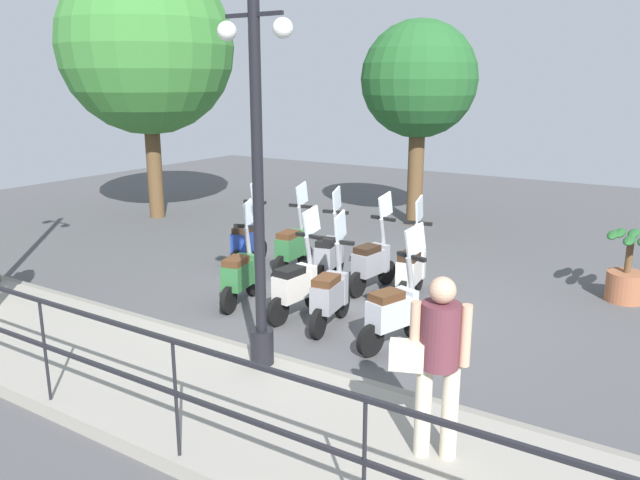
{
  "coord_description": "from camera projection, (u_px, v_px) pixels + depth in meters",
  "views": [
    {
      "loc": [
        -7.5,
        -4.42,
        3.24
      ],
      "look_at": [
        0.2,
        0.5,
        0.9
      ],
      "focal_mm": 35.0,
      "sensor_mm": 36.0,
      "label": 1
    }
  ],
  "objects": [
    {
      "name": "pedestrian_with_bag",
      "position": [
        437.0,
        354.0,
        5.08
      ],
      "size": [
        0.47,
        0.61,
        1.59
      ],
      "rotation": [
        0.0,
        0.0,
        0.37
      ],
      "color": "beige",
      "rests_on": "promenade_walkway"
    },
    {
      "name": "tree_distant",
      "position": [
        419.0,
        81.0,
        13.73
      ],
      "size": [
        2.57,
        2.57,
        4.56
      ],
      "color": "brown",
      "rests_on": "ground_plane"
    },
    {
      "name": "tree_large",
      "position": [
        146.0,
        47.0,
        14.29
      ],
      "size": [
        4.01,
        4.01,
        6.01
      ],
      "color": "brown",
      "rests_on": "ground_plane"
    },
    {
      "name": "ground_plane",
      "position": [
        341.0,
        306.0,
        9.23
      ],
      "size": [
        28.0,
        28.0,
        0.0
      ],
      "primitive_type": "plane",
      "color": "#4C4C4F"
    },
    {
      "name": "lamp_post_near",
      "position": [
        258.0,
        206.0,
        6.59
      ],
      "size": [
        0.26,
        0.9,
        4.09
      ],
      "color": "black",
      "rests_on": "promenade_walkway"
    },
    {
      "name": "fence_railing",
      "position": [
        103.0,
        349.0,
        5.58
      ],
      "size": [
        0.04,
        16.03,
        1.07
      ],
      "color": "black",
      "rests_on": "promenade_walkway"
    },
    {
      "name": "scooter_near_0",
      "position": [
        394.0,
        311.0,
        7.7
      ],
      "size": [
        1.2,
        0.55,
        1.54
      ],
      "rotation": [
        0.0,
        0.0,
        -0.31
      ],
      "color": "black",
      "rests_on": "ground_plane"
    },
    {
      "name": "scooter_near_2",
      "position": [
        297.0,
        285.0,
        8.69
      ],
      "size": [
        1.23,
        0.44,
        1.54
      ],
      "rotation": [
        0.0,
        0.0,
        -0.09
      ],
      "color": "black",
      "rests_on": "ground_plane"
    },
    {
      "name": "scooter_near_3",
      "position": [
        241.0,
        273.0,
        9.19
      ],
      "size": [
        1.22,
        0.5,
        1.54
      ],
      "rotation": [
        0.0,
        0.0,
        0.23
      ],
      "color": "black",
      "rests_on": "ground_plane"
    },
    {
      "name": "scooter_far_4",
      "position": [
        248.0,
        240.0,
        11.09
      ],
      "size": [
        1.23,
        0.46,
        1.54
      ],
      "rotation": [
        0.0,
        0.0,
        0.16
      ],
      "color": "black",
      "rests_on": "ground_plane"
    },
    {
      "name": "promenade_walkway",
      "position": [
        190.0,
        387.0,
        6.64
      ],
      "size": [
        2.2,
        20.0,
        0.15
      ],
      "color": "gray",
      "rests_on": "ground_plane"
    },
    {
      "name": "scooter_far_3",
      "position": [
        293.0,
        246.0,
        10.73
      ],
      "size": [
        1.23,
        0.44,
        1.54
      ],
      "rotation": [
        0.0,
        0.0,
        0.08
      ],
      "color": "black",
      "rests_on": "ground_plane"
    },
    {
      "name": "scooter_far_1",
      "position": [
        372.0,
        261.0,
        9.8
      ],
      "size": [
        1.23,
        0.44,
        1.54
      ],
      "rotation": [
        0.0,
        0.0,
        -0.12
      ],
      "color": "black",
      "rests_on": "ground_plane"
    },
    {
      "name": "scooter_far_2",
      "position": [
        330.0,
        254.0,
        10.23
      ],
      "size": [
        1.22,
        0.49,
        1.54
      ],
      "rotation": [
        0.0,
        0.0,
        0.21
      ],
      "color": "black",
      "rests_on": "ground_plane"
    },
    {
      "name": "potted_palm",
      "position": [
        627.0,
        273.0,
        9.35
      ],
      "size": [
        1.06,
        0.66,
        1.05
      ],
      "color": "#9E5B3D",
      "rests_on": "ground_plane"
    },
    {
      "name": "scooter_near_1",
      "position": [
        330.0,
        293.0,
        8.32
      ],
      "size": [
        1.23,
        0.46,
        1.54
      ],
      "rotation": [
        0.0,
        0.0,
        0.15
      ],
      "color": "black",
      "rests_on": "ground_plane"
    },
    {
      "name": "scooter_far_0",
      "position": [
        411.0,
        268.0,
        9.43
      ],
      "size": [
        1.23,
        0.46,
        1.54
      ],
      "rotation": [
        0.0,
        0.0,
        0.15
      ],
      "color": "black",
      "rests_on": "ground_plane"
    }
  ]
}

